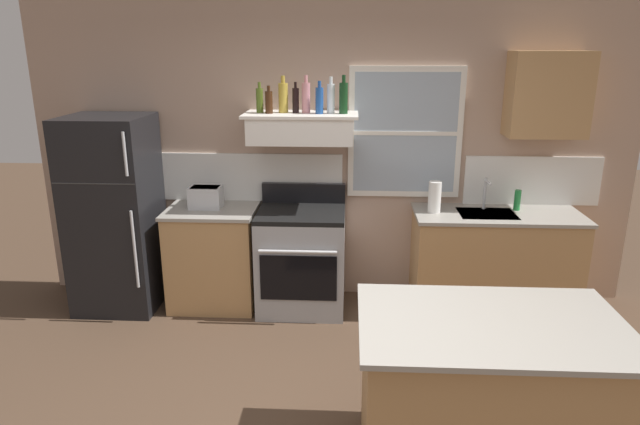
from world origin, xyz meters
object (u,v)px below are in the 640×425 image
refrigerator (115,214)px  dish_soap_bottle (517,200)px  stove_range (302,259)px  bottle_olive_oil_square (260,100)px  bottle_brown_stout (269,102)px  bottle_dark_green_wine (344,98)px  toaster (206,197)px  bottle_clear_tall (331,98)px  kitchen_island (485,397)px  bottle_balsamic_dark (296,100)px  bottle_blue_liqueur (319,100)px  bottle_champagne_gold_foil (283,97)px  paper_towel_roll (435,197)px  bottle_rose_pink (306,97)px

refrigerator → dish_soap_bottle: 3.54m
stove_range → bottle_olive_oil_square: 1.43m
bottle_brown_stout → bottle_dark_green_wine: bearing=2.0°
toaster → bottle_clear_tall: 1.40m
refrigerator → bottle_olive_oil_square: 1.64m
kitchen_island → bottle_balsamic_dark: bearing=120.4°
toaster → bottle_blue_liqueur: (1.01, -0.01, 0.85)m
bottle_champagne_gold_foil → paper_towel_roll: (1.30, -0.08, -0.83)m
bottle_champagne_gold_foil → bottle_balsamic_dark: size_ratio=1.20×
bottle_brown_stout → bottle_clear_tall: 0.52m
dish_soap_bottle → bottle_blue_liqueur: bearing=-177.1°
refrigerator → bottle_dark_green_wine: bottle_dark_green_wine is taller
bottle_blue_liqueur → dish_soap_bottle: bottle_blue_liqueur is taller
bottle_olive_oil_square → kitchen_island: size_ratio=0.18×
bottle_balsamic_dark → paper_towel_roll: (1.20, -0.08, -0.81)m
paper_towel_roll → stove_range: bearing=-178.1°
bottle_champagne_gold_foil → refrigerator: bearing=-174.8°
paper_towel_roll → toaster: bearing=179.2°
bottle_champagne_gold_foil → bottle_dark_green_wine: bearing=-5.0°
dish_soap_bottle → bottle_brown_stout: bearing=-177.6°
toaster → kitchen_island: 2.92m
stove_range → bottle_clear_tall: size_ratio=3.63×
toaster → kitchen_island: bearing=-45.0°
toaster → bottle_brown_stout: (0.59, -0.02, 0.83)m
stove_range → kitchen_island: stove_range is taller
toaster → bottle_dark_green_wine: bearing=0.3°
bottle_olive_oil_square → bottle_champagne_gold_foil: 0.20m
stove_range → bottle_olive_oil_square: (-0.35, 0.11, 1.39)m
dish_soap_bottle → toaster: bearing=-178.5°
paper_towel_roll → kitchen_island: paper_towel_roll is taller
bottle_olive_oil_square → bottle_rose_pink: size_ratio=0.81×
refrigerator → bottle_champagne_gold_foil: size_ratio=5.65×
bottle_balsamic_dark → dish_soap_bottle: 2.11m
refrigerator → bottle_clear_tall: bottle_clear_tall is taller
bottle_rose_pink → kitchen_island: size_ratio=0.22×
stove_range → kitchen_island: 2.29m
bottle_champagne_gold_foil → bottle_blue_liqueur: bottle_champagne_gold_foil is taller
stove_range → bottle_clear_tall: bearing=19.9°
bottle_brown_stout → bottle_champagne_gold_foil: bottle_champagne_gold_foil is taller
bottle_rose_pink → dish_soap_bottle: bearing=1.1°
bottle_balsamic_dark → bottle_rose_pink: 0.09m
bottle_balsamic_dark → kitchen_island: (1.22, -2.08, -1.39)m
refrigerator → bottle_balsamic_dark: (1.60, 0.14, 0.99)m
bottle_rose_pink → kitchen_island: (1.13, -2.07, -1.42)m
refrigerator → bottle_balsamic_dark: bearing=4.9°
bottle_rose_pink → bottle_champagne_gold_foil: bearing=176.9°
dish_soap_bottle → kitchen_island: 2.28m
bottle_brown_stout → bottle_balsamic_dark: bottle_balsamic_dark is taller
bottle_blue_liqueur → dish_soap_bottle: (1.72, 0.09, -0.86)m
bottle_rose_pink → dish_soap_bottle: bottle_rose_pink is taller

